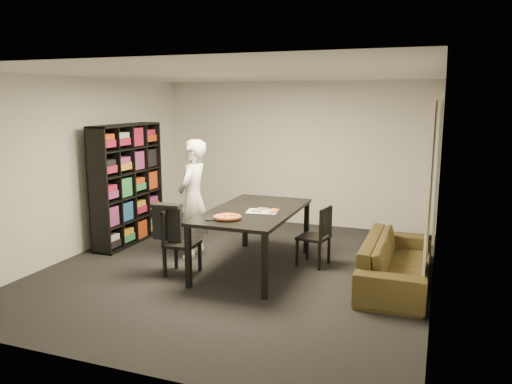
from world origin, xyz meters
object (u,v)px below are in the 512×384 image
at_px(chair_left, 176,237).
at_px(baking_tray, 222,217).
at_px(pepperoni_pizza, 227,217).
at_px(person, 193,199).
at_px(bookshelf, 128,184).
at_px(chair_right, 319,233).
at_px(sofa, 397,261).
at_px(dining_table, 253,215).

bearing_deg(chair_left, baking_tray, -97.14).
xyz_separation_m(baking_tray, pepperoni_pizza, (0.08, -0.03, 0.02)).
height_order(chair_left, person, person).
xyz_separation_m(bookshelf, baking_tray, (2.15, -1.09, -0.12)).
height_order(chair_right, sofa, chair_right).
height_order(chair_right, pepperoni_pizza, pepperoni_pizza).
bearing_deg(dining_table, baking_tray, -109.29).
bearing_deg(baking_tray, dining_table, 70.71).
bearing_deg(sofa, person, 87.49).
xyz_separation_m(dining_table, person, (-1.02, 0.22, 0.11)).
relative_size(pepperoni_pizza, sofa, 0.18).
bearing_deg(pepperoni_pizza, chair_left, 175.48).
distance_m(baking_tray, sofa, 2.25).
height_order(chair_left, pepperoni_pizza, chair_left).
bearing_deg(sofa, chair_left, 102.91).
height_order(bookshelf, chair_right, bookshelf).
bearing_deg(chair_left, bookshelf, 49.64).
xyz_separation_m(bookshelf, pepperoni_pizza, (2.23, -1.12, -0.10)).
distance_m(bookshelf, baking_tray, 2.41).
xyz_separation_m(bookshelf, chair_right, (3.15, -0.10, -0.47)).
relative_size(chair_left, baking_tray, 2.18).
relative_size(dining_table, pepperoni_pizza, 5.66).
distance_m(chair_right, person, 1.88).
relative_size(baking_tray, sofa, 0.20).
distance_m(chair_left, sofa, 2.84).
bearing_deg(baking_tray, person, 136.05).
xyz_separation_m(pepperoni_pizza, sofa, (2.00, 0.69, -0.56)).
height_order(chair_left, sofa, chair_left).
bearing_deg(sofa, chair_right, 72.98).
bearing_deg(bookshelf, baking_tray, -26.96).
xyz_separation_m(bookshelf, chair_left, (1.46, -1.06, -0.45)).
relative_size(chair_left, chair_right, 1.04).
xyz_separation_m(dining_table, chair_left, (-0.88, -0.54, -0.26)).
relative_size(bookshelf, chair_right, 2.27).
height_order(dining_table, person, person).
relative_size(chair_left, sofa, 0.44).
xyz_separation_m(chair_right, baking_tray, (-1.00, -0.99, 0.35)).
bearing_deg(person, chair_right, 92.42).
bearing_deg(bookshelf, dining_table, -12.52).
distance_m(person, baking_tray, 1.14).
bearing_deg(pepperoni_pizza, chair_right, 47.94).
xyz_separation_m(baking_tray, sofa, (2.08, 0.67, -0.54)).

